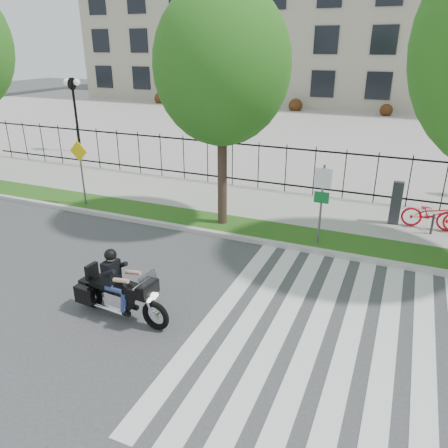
% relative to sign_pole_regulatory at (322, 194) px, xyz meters
% --- Properties ---
extents(ground, '(120.00, 120.00, 0.00)m').
position_rel_sign_pole_regulatory_xyz_m(ground, '(-3.58, -4.58, -1.74)').
color(ground, '#3B3C3E').
rests_on(ground, ground).
extents(curb, '(60.00, 0.20, 0.15)m').
position_rel_sign_pole_regulatory_xyz_m(curb, '(-3.58, -0.48, -1.66)').
color(curb, '#B2AFA8').
rests_on(curb, ground).
extents(grass_verge, '(60.00, 1.50, 0.15)m').
position_rel_sign_pole_regulatory_xyz_m(grass_verge, '(-3.58, 0.37, -1.66)').
color(grass_verge, '#214C13').
rests_on(grass_verge, ground).
extents(sidewalk, '(60.00, 3.50, 0.15)m').
position_rel_sign_pole_regulatory_xyz_m(sidewalk, '(-3.58, 2.87, -1.66)').
color(sidewalk, '#A19E96').
rests_on(sidewalk, ground).
extents(plaza, '(80.00, 34.00, 0.10)m').
position_rel_sign_pole_regulatory_xyz_m(plaza, '(-3.58, 20.42, -1.69)').
color(plaza, '#A19E96').
rests_on(plaza, ground).
extents(crosswalk_stripes, '(5.70, 8.00, 0.01)m').
position_rel_sign_pole_regulatory_xyz_m(crosswalk_stripes, '(1.25, -4.58, -1.73)').
color(crosswalk_stripes, silver).
rests_on(crosswalk_stripes, ground).
extents(iron_fence, '(30.00, 0.06, 2.00)m').
position_rel_sign_pole_regulatory_xyz_m(iron_fence, '(-3.58, 4.62, -0.59)').
color(iron_fence, black).
rests_on(iron_fence, sidewalk).
extents(office_building, '(60.00, 21.90, 20.15)m').
position_rel_sign_pole_regulatory_xyz_m(office_building, '(-3.58, 40.34, 8.23)').
color(office_building, '#A49B84').
rests_on(office_building, ground).
extents(lamp_post_left, '(1.06, 0.70, 4.25)m').
position_rel_sign_pole_regulatory_xyz_m(lamp_post_left, '(-15.58, 7.42, 1.47)').
color(lamp_post_left, black).
rests_on(lamp_post_left, ground).
extents(street_tree_1, '(4.25, 4.25, 7.63)m').
position_rel_sign_pole_regulatory_xyz_m(street_tree_1, '(-3.43, 0.37, 3.58)').
color(street_tree_1, '#35231C').
rests_on(street_tree_1, grass_verge).
extents(sign_pole_regulatory, '(0.50, 0.09, 2.50)m').
position_rel_sign_pole_regulatory_xyz_m(sign_pole_regulatory, '(0.00, 0.00, 0.00)').
color(sign_pole_regulatory, '#59595B').
rests_on(sign_pole_regulatory, grass_verge).
extents(sign_pole_warning, '(0.78, 0.09, 2.49)m').
position_rel_sign_pole_regulatory_xyz_m(sign_pole_warning, '(-9.10, 0.00, 0.00)').
color(sign_pole_warning, '#59595B').
rests_on(sign_pole_warning, grass_verge).
extents(motorcycle_rider, '(2.69, 0.85, 2.07)m').
position_rel_sign_pole_regulatory_xyz_m(motorcycle_rider, '(-3.43, -5.63, -1.05)').
color(motorcycle_rider, black).
rests_on(motorcycle_rider, ground).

